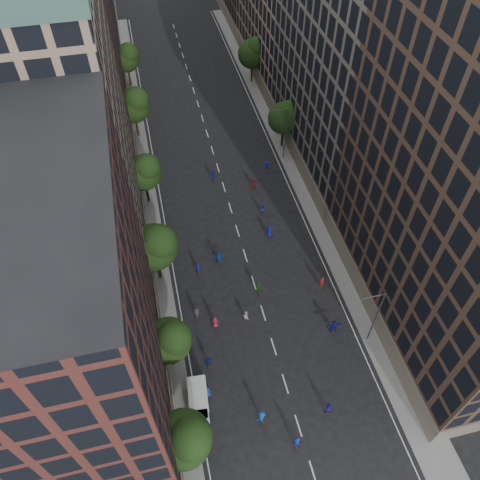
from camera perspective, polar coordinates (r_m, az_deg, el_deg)
The scene contains 37 objects.
ground at distance 69.80m, azimuth -1.89°, elevation 6.20°, with size 240.00×240.00×0.00m, color black.
sidewalk_left at distance 74.77m, azimuth -12.25°, elevation 8.48°, with size 4.00×105.00×0.15m, color slate.
sidewalk_right at distance 77.76m, azimuth 5.77°, elevation 11.27°, with size 4.00×105.00×0.15m, color slate.
bldg_left_a at distance 40.01m, azimuth -21.06°, elevation -10.53°, with size 14.00×22.00×30.00m, color #52251F.
bldg_left_b at distance 55.39m, azimuth -21.27°, elevation 12.17°, with size 14.00×26.00×34.00m, color #977C62.
bldg_left_c at distance 76.61m, azimuth -20.30°, elevation 20.36°, with size 14.00×20.00×28.00m, color #52251F.
bldg_right_a at distance 48.16m, azimuth 27.20°, elevation 4.99°, with size 14.00×30.00×36.00m, color #493427.
bldg_right_b at distance 68.66m, azimuth 13.79°, elevation 20.97°, with size 14.00×28.00×33.00m, color #645C52.
tree_left_0 at distance 43.94m, azimuth -6.69°, elevation -22.91°, with size 5.20×5.20×8.83m.
tree_left_1 at distance 48.44m, azimuth -8.53°, elevation -11.91°, with size 4.80×4.80×8.21m.
tree_left_2 at distance 54.76m, azimuth -10.25°, elevation -0.67°, with size 5.60×5.60×9.45m.
tree_left_3 at distance 65.20m, azimuth -11.60°, elevation 8.22°, with size 5.00×5.00×8.58m.
tree_left_4 at distance 78.00m, azimuth -12.81°, elevation 15.84°, with size 5.40×5.40×9.08m.
tree_left_5 at distance 92.15m, azimuth -13.65°, elevation 20.86°, with size 4.80×4.80×8.33m.
tree_right_a at distance 74.59m, azimuth 5.56°, elevation 14.74°, with size 5.00×5.00×8.39m.
tree_right_b at distance 90.88m, azimuth 1.64°, elevation 21.92°, with size 5.20×5.20×8.83m.
streetlamp_near at distance 51.80m, azimuth 16.13°, elevation -8.78°, with size 2.64×0.22×9.06m.
streetlamp_far at distance 72.38m, azimuth 5.42°, elevation 13.10°, with size 2.64×0.22×9.06m.
cargo_van at distance 50.15m, azimuth -5.09°, elevation -18.80°, with size 2.36×4.46×2.30m.
skater_0 at distance 50.81m, azimuth -3.94°, elevation -18.00°, with size 0.79×0.52×1.62m, color navy.
skater_1 at distance 49.15m, azimuth 6.96°, elevation -23.22°, with size 0.70×0.46×1.92m, color #142FA5.
skater_2 at distance 50.82m, azimuth 10.61°, elevation -19.47°, with size 0.82×0.64×1.68m, color #13139F.
skater_3 at distance 49.66m, azimuth 2.64°, elevation -20.75°, with size 1.23×0.71×1.90m, color #124697.
skater_4 at distance 52.16m, azimuth -3.88°, elevation -14.62°, with size 0.99×0.41×1.69m, color #121F97.
skater_5 at distance 55.00m, azimuth 11.36°, elevation -10.32°, with size 1.80×0.57×1.94m, color #17139E.
skater_6 at distance 54.44m, azimuth -3.05°, elevation -10.00°, with size 0.84×0.55×1.72m, color #AC1C3E.
skater_7 at distance 58.32m, azimuth 9.94°, elevation -5.07°, with size 0.65×0.42×1.77m, color maroon.
skater_8 at distance 54.95m, azimuth 0.70°, elevation -9.24°, with size 0.73×0.57×1.50m, color silver.
skater_9 at distance 55.28m, azimuth -5.30°, elevation -8.94°, with size 1.03×0.59×1.59m, color #38393D.
skater_10 at distance 56.88m, azimuth 2.31°, elevation -5.89°, with size 1.12×0.47×1.91m, color #1D5F1C.
skater_11 at distance 59.76m, azimuth -2.63°, elevation -2.16°, with size 1.74×0.55×1.88m, color #1547AE.
skater_12 at distance 62.78m, azimuth 3.58°, elevation 1.02°, with size 0.86×0.56×1.75m, color #11148E.
skater_13 at distance 58.89m, azimuth -5.13°, elevation -3.49°, with size 0.66×0.43×1.81m, color #121396.
skater_14 at distance 65.76m, azimuth 2.72°, elevation 3.77°, with size 0.75×0.59×1.55m, color #1634B8.
skater_15 at distance 72.48m, azimuth 3.29°, elevation 8.95°, with size 1.08×0.62×1.67m, color #161CB3.
skater_16 at distance 70.99m, azimuth -3.31°, elevation 7.88°, with size 0.92×0.38×1.58m, color #161EB2.
skater_17 at distance 69.41m, azimuth 1.74°, elevation 6.87°, with size 1.59×0.51×1.72m, color maroon.
Camera 1 is at (-9.47, -10.21, 47.56)m, focal length 35.00 mm.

